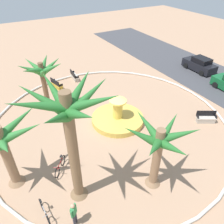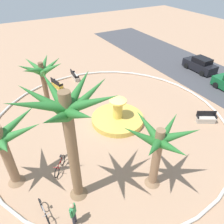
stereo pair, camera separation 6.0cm
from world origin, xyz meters
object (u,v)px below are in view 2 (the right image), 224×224
Objects in this scene: bench_east at (75,77)px; bench_north at (57,85)px; fountain at (118,118)px; palm_tree_by_curb at (159,145)px; palm_tree_mid_plaza at (3,143)px; person_cyclist_helmet at (73,213)px; parked_car_leftmost at (200,65)px; palm_tree_far_side at (69,122)px; bench_west at (206,119)px; palm_tree_near_fountain at (42,73)px; bicycle_by_lamppost at (60,166)px; bicycle_red_frame at (44,212)px.

bench_north is at bearing -68.84° from bench_east.
palm_tree_by_curb reaches higher than fountain.
palm_tree_mid_plaza reaches higher than person_cyclist_helmet.
palm_tree_mid_plaza is 14.07m from bench_east.
parked_car_leftmost is at bearing 75.30° from bench_north.
bench_east is 16.45m from person_cyclist_helmet.
palm_tree_far_side reaches higher than person_cyclist_helmet.
palm_tree_far_side is 4.35× the size of bench_west.
palm_tree_near_fountain is at bearing 170.54° from person_cyclist_helmet.
palm_tree_near_fountain is at bearing -45.58° from bench_east.
bench_north is (-3.18, 1.83, -3.11)m from palm_tree_near_fountain.
parked_car_leftmost is at bearing 135.47° from bench_west.
palm_tree_near_fountain is 2.76× the size of bench_north.
bench_north is 0.42× the size of parked_car_leftmost.
parked_car_leftmost reaches higher than bench_north.
palm_tree_by_curb is 2.67× the size of person_cyclist_helmet.
person_cyclist_helmet is (11.22, -1.87, -2.51)m from palm_tree_near_fountain.
bicycle_by_lamppost is at bearing -65.94° from fountain.
palm_tree_mid_plaza is (2.15, -8.42, 2.88)m from fountain.
bicycle_by_lamppost is (-2.20, -0.38, -4.90)m from palm_tree_far_side.
palm_tree_mid_plaza reaches higher than bench_east.
bench_east is 0.40× the size of parked_car_leftmost.
bench_east is at bearing 134.42° from palm_tree_near_fountain.
bench_west is 0.98× the size of bench_north.
bench_north is 16.84m from parked_car_leftmost.
bench_east is at bearing -110.35° from parked_car_leftmost.
bicycle_by_lamppost is 3.80m from person_cyclist_helmet.
fountain is 8.97m from bench_east.
palm_tree_mid_plaza is 2.67× the size of bicycle_red_frame.
bench_east is at bearing 152.79° from bicycle_red_frame.
palm_tree_near_fountain is at bearing 173.99° from palm_tree_far_side.
palm_tree_far_side reaches higher than bench_north.
fountain is 9.15m from palm_tree_mid_plaza.
bench_east is at bearing -152.50° from bench_west.
bench_west is (8.58, 10.75, -3.11)m from palm_tree_near_fountain.
parked_car_leftmost is at bearing 108.15° from bicycle_by_lamppost.
bicycle_by_lamppost is at bearing 172.84° from person_cyclist_helmet.
parked_car_leftmost reaches higher than bicycle_by_lamppost.
person_cyclist_helmet is 22.40m from parked_car_leftmost.
palm_tree_mid_plaza is at bearing -100.00° from bicycle_by_lamppost.
bicycle_red_frame is (1.49, -13.86, 0.04)m from bench_west.
palm_tree_near_fountain reaches higher than person_cyclist_helmet.
bench_west is at bearing 109.21° from palm_tree_by_curb.
bench_west is 10.51m from parked_car_leftmost.
person_cyclist_helmet reaches higher than parked_car_leftmost.
palm_tree_near_fountain is at bearing -137.75° from fountain.
fountain is 8.81m from palm_tree_far_side.
person_cyclist_helmet is (2.64, -12.62, 0.59)m from bench_west.
bicycle_red_frame is (0.38, -2.09, -4.90)m from palm_tree_far_side.
palm_tree_by_curb is at bearing 69.82° from palm_tree_far_side.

